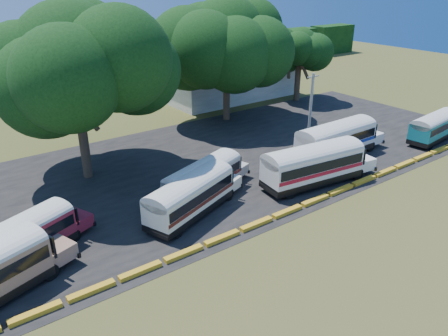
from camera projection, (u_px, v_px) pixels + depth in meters
ground at (281, 225)px, 30.92m from camera, size 160.00×160.00×0.00m
asphalt_strip at (200, 167)px, 40.30m from camera, size 64.00×24.00×0.02m
curb at (272, 218)px, 31.60m from camera, size 53.70×0.45×0.30m
terminal_building at (230, 84)px, 61.92m from camera, size 19.00×9.00×4.00m
treeline_backdrop at (61, 72)px, 65.07m from camera, size 130.00×4.00×6.00m
bus_red at (18, 240)px, 26.20m from camera, size 9.17×5.56×2.97m
bus_cream_west at (192, 194)px, 31.56m from camera, size 9.73×5.54×3.13m
bus_cream_east at (205, 177)px, 34.34m from camera, size 9.28×5.11×2.98m
bus_white_red at (315, 163)px, 36.17m from camera, size 11.00×3.94×3.54m
bus_white_blue at (337, 138)px, 41.78m from camera, size 10.65×2.76×3.49m
bus_teal at (436, 125)px, 46.04m from camera, size 9.25×3.16×2.98m
tree_west at (72, 60)px, 34.34m from camera, size 12.54×12.54×14.75m
tree_center at (227, 36)px, 49.46m from camera, size 12.05×12.05×14.36m
tree_east at (300, 47)px, 58.76m from camera, size 6.94×6.94×9.90m
utility_pole at (311, 107)px, 45.35m from camera, size 1.60×0.30×7.19m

